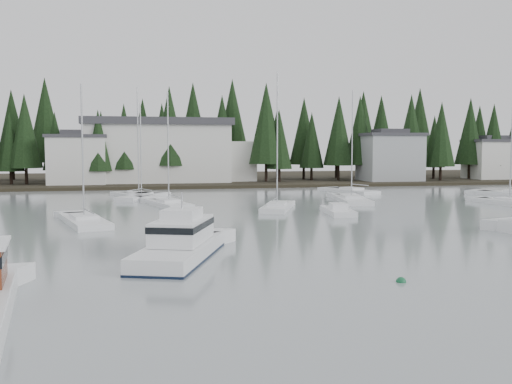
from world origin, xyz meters
TOP-DOWN VIEW (x-y plane):
  - ground at (0.00, 0.00)m, footprint 260.00×260.00m
  - far_shore_land at (0.00, 97.00)m, footprint 240.00×54.00m
  - conifer_treeline at (0.00, 86.00)m, footprint 200.00×22.00m
  - house_west at (-18.00, 79.00)m, footprint 9.54×7.42m
  - house_east_a at (36.00, 78.00)m, footprint 10.60×8.48m
  - house_east_b at (58.00, 80.00)m, footprint 9.54×7.42m
  - harbor_inn at (-2.96, 82.34)m, footprint 29.50×11.50m
  - cabin_cruiser_center at (-6.23, 14.51)m, footprint 6.32×10.51m
  - sailboat_0 at (-5.28, 44.35)m, footprint 4.96×9.02m
  - sailboat_2 at (-12.93, 31.14)m, footprint 5.22×10.27m
  - sailboat_3 at (5.33, 38.51)m, footprint 5.35×8.68m
  - sailboat_5 at (16.03, 45.41)m, footprint 4.80×11.09m
  - sailboat_7 at (31.73, 38.14)m, footprint 3.92×9.23m
  - sailboat_9 at (21.01, 58.14)m, footprint 5.36×9.65m
  - sailboat_10 at (-8.09, 54.04)m, footprint 6.45×8.78m
  - sailboat_12 at (-8.41, 55.15)m, footprint 6.22×10.64m
  - runabout_1 at (10.11, 33.59)m, footprint 2.93×6.32m
  - mooring_buoy_green at (3.34, 6.59)m, footprint 0.48×0.48m

SIDE VIEW (x-z plane):
  - ground at x=0.00m, z-range 0.00..0.00m
  - far_shore_land at x=0.00m, z-range -0.50..0.50m
  - conifer_treeline at x=0.00m, z-range -10.00..10.00m
  - mooring_buoy_green at x=3.34m, z-range -0.24..0.24m
  - sailboat_5 at x=16.03m, z-range -6.17..6.28m
  - sailboat_2 at x=-12.93m, z-range -5.94..6.06m
  - sailboat_10 at x=-8.09m, z-range -6.07..6.21m
  - sailboat_7 at x=31.73m, z-range -6.12..6.26m
  - sailboat_0 at x=-5.28m, z-range -6.34..6.48m
  - sailboat_12 at x=-8.41m, z-range -7.10..7.25m
  - sailboat_9 at x=21.01m, z-range -7.39..7.55m
  - sailboat_3 at x=5.33m, z-range -7.13..7.32m
  - runabout_1 at x=10.11m, z-range -0.58..0.84m
  - cabin_cruiser_center at x=-6.23m, z-range -1.51..2.81m
  - house_east_b at x=58.00m, z-range 0.28..8.53m
  - house_west at x=-18.00m, z-range 0.28..9.03m
  - house_east_a at x=36.00m, z-range 0.28..9.53m
  - harbor_inn at x=-2.96m, z-range 0.33..11.23m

